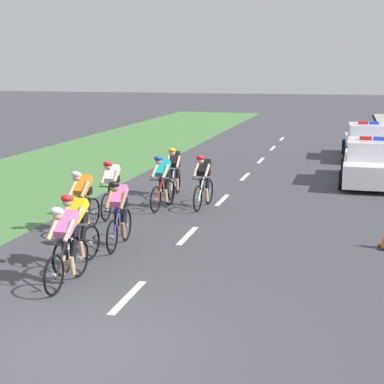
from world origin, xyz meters
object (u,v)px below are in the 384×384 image
cyclist_seventh (203,180)px  cyclist_eighth (174,171)px  cyclist_second (76,229)px  cyclist_third (119,212)px  cyclist_sixth (162,181)px  police_car_nearest (371,163)px  cyclist_lead (66,244)px  cyclist_fourth (82,200)px  police_car_second (367,143)px  cyclist_fifth (112,188)px

cyclist_seventh → cyclist_eighth: size_ratio=1.00×
cyclist_second → cyclist_third: same height
cyclist_third → cyclist_seventh: 4.22m
cyclist_second → cyclist_sixth: size_ratio=1.00×
cyclist_second → police_car_nearest: size_ratio=0.39×
cyclist_lead → cyclist_fourth: bearing=109.9°
cyclist_seventh → police_car_second: 11.78m
cyclist_fourth → cyclist_lead: bearing=-70.1°
cyclist_seventh → cyclist_third: bearing=-102.4°
cyclist_fifth → cyclist_seventh: bearing=37.7°
cyclist_lead → cyclist_seventh: (0.94, 6.62, 0.00)m
cyclist_fifth → cyclist_seventh: size_ratio=1.00×
police_car_nearest → police_car_second: size_ratio=0.99×
cyclist_fourth → cyclist_seventh: 3.87m
cyclist_lead → cyclist_eighth: bearing=92.0°
cyclist_sixth → police_car_second: (5.69, 11.23, -0.11)m
cyclist_second → police_car_second: bearing=70.5°
police_car_nearest → cyclist_third: bearing=-121.3°
cyclist_seventh → police_car_nearest: (4.63, 4.98, -0.11)m
cyclist_eighth → cyclist_fourth: bearing=-102.3°
cyclist_lead → cyclist_third: 2.50m
cyclist_lead → police_car_nearest: size_ratio=0.39×
cyclist_seventh → police_car_second: size_ratio=0.39×
cyclist_lead → cyclist_eighth: same height
police_car_nearest → cyclist_eighth: bearing=-147.5°
cyclist_lead → cyclist_eighth: size_ratio=1.00×
cyclist_fifth → police_car_second: 14.12m
cyclist_fifth → police_car_second: bearing=61.7°
cyclist_eighth → police_car_nearest: size_ratio=0.39×
cyclist_fourth → police_car_nearest: bearing=50.2°
cyclist_lead → cyclist_fifth: (-1.14, 5.02, 0.00)m
cyclist_third → police_car_second: size_ratio=0.39×
cyclist_seventh → police_car_second: bearing=66.9°
cyclist_seventh → police_car_second: (4.63, 10.83, -0.11)m
cyclist_lead → cyclist_eighth: (-0.27, 7.89, 0.00)m
cyclist_third → cyclist_fourth: same height
cyclist_sixth → police_car_nearest: police_car_nearest is taller
police_car_nearest → cyclist_fifth: bearing=-135.5°
cyclist_lead → cyclist_fourth: (-1.24, 3.43, 0.00)m
cyclist_eighth → police_car_second: police_car_second is taller
cyclist_sixth → cyclist_fifth: bearing=-129.9°
cyclist_seventh → cyclist_eighth: bearing=133.9°
cyclist_fifth → cyclist_sixth: bearing=50.1°
cyclist_sixth → cyclist_seventh: (1.07, 0.39, 0.00)m
cyclist_seventh → cyclist_fourth: bearing=-124.3°
cyclist_fourth → cyclist_seventh: size_ratio=1.00×
cyclist_sixth → police_car_second: 12.59m
cyclist_sixth → cyclist_third: bearing=-87.5°
cyclist_third → police_car_second: 15.95m
cyclist_fourth → cyclist_seventh: same height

